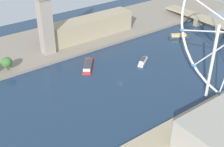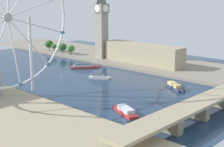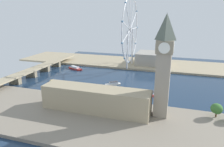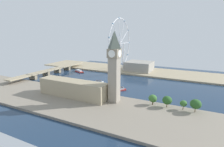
{
  "view_description": "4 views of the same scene",
  "coord_description": "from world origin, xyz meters",
  "views": [
    {
      "loc": [
        180.63,
        -142.5,
        144.96
      ],
      "look_at": [
        3.54,
        -11.74,
        14.75
      ],
      "focal_mm": 48.71,
      "sensor_mm": 36.0,
      "label": 1
    },
    {
      "loc": [
        214.3,
        274.07,
        81.46
      ],
      "look_at": [
        -4.55,
        68.07,
        11.69
      ],
      "focal_mm": 54.72,
      "sensor_mm": 36.0,
      "label": 2
    },
    {
      "loc": [
        -263.96,
        -38.69,
        92.46
      ],
      "look_at": [
        -23.61,
        38.92,
        18.63
      ],
      "focal_mm": 33.79,
      "sensor_mm": 36.0,
      "label": 3
    },
    {
      "loc": [
        -283.0,
        -123.19,
        90.72
      ],
      "look_at": [
        -17.93,
        10.7,
        21.37
      ],
      "focal_mm": 28.9,
      "sensor_mm": 36.0,
      "label": 4
    }
  ],
  "objects": [
    {
      "name": "tree_row_embankment",
      "position": [
        -75.48,
        -97.53,
        11.61
      ],
      "size": [
        11.92,
        58.74,
        15.02
      ],
      "color": "#513823",
      "rests_on": "riverbank_left"
    },
    {
      "name": "ground_plane",
      "position": [
        0.0,
        0.0,
        0.0
      ],
      "size": [
        391.75,
        391.75,
        0.0
      ],
      "primitive_type": "plane",
      "color": "#1E334C"
    },
    {
      "name": "tour_boat_0",
      "position": [
        42.71,
        125.24,
        2.0
      ],
      "size": [
        16.92,
        30.95,
        4.89
      ],
      "rotation": [
        0.0,
        0.0,
        4.32
      ],
      "color": "#B22D28",
      "rests_on": "ground_plane"
    },
    {
      "name": "tour_boat_1",
      "position": [
        -15.38,
        40.5,
        2.06
      ],
      "size": [
        16.28,
        21.53,
        5.19
      ],
      "rotation": [
        0.0,
        0.0,
        2.17
      ],
      "color": "white",
      "rests_on": "ground_plane"
    },
    {
      "name": "ferris_wheel",
      "position": [
        80.6,
        40.78,
        63.81
      ],
      "size": [
        111.03,
        3.2,
        116.59
      ],
      "color": "silver",
      "rests_on": "riverbank_right"
    },
    {
      "name": "tour_boat_3",
      "position": [
        -35.69,
        115.22,
        2.11
      ],
      "size": [
        18.18,
        27.63,
        4.96
      ],
      "rotation": [
        0.0,
        0.0,
        1.05
      ],
      "color": "#2D384C",
      "rests_on": "ground_plane"
    },
    {
      "name": "parliament_block",
      "position": [
        -95.91,
        31.73,
        14.27
      ],
      "size": [
        22.0,
        101.81,
        22.54
      ],
      "primitive_type": "cube",
      "color": "tan",
      "rests_on": "riverbank_left"
    },
    {
      "name": "tour_boat_2",
      "position": [
        -40.22,
        -8.72,
        2.05
      ],
      "size": [
        31.91,
        26.27,
        4.88
      ],
      "rotation": [
        0.0,
        0.0,
        2.48
      ],
      "color": "#B22D28",
      "rests_on": "ground_plane"
    },
    {
      "name": "clock_tower",
      "position": [
        -86.8,
        -27.17,
        49.15
      ],
      "size": [
        14.79,
        14.79,
        88.96
      ],
      "color": "gray",
      "rests_on": "riverbank_left"
    },
    {
      "name": "riverside_hall",
      "position": [
        109.66,
        4.35,
        13.18
      ],
      "size": [
        50.26,
        57.16,
        20.37
      ],
      "primitive_type": "cube",
      "color": "gray",
      "rests_on": "riverbank_right"
    },
    {
      "name": "riverbank_left",
      "position": [
        -110.88,
        0.0,
        1.5
      ],
      "size": [
        90.0,
        520.0,
        3.0
      ],
      "primitive_type": "cube",
      "color": "gray",
      "rests_on": "ground_plane"
    },
    {
      "name": "river_bridge",
      "position": [
        0.0,
        166.69,
        8.44
      ],
      "size": [
        203.75,
        17.71,
        11.31
      ],
      "color": "tan",
      "rests_on": "ground_plane"
    },
    {
      "name": "riverbank_right",
      "position": [
        110.88,
        0.0,
        1.5
      ],
      "size": [
        90.0,
        520.0,
        3.0
      ],
      "primitive_type": "cube",
      "color": "tan",
      "rests_on": "ground_plane"
    }
  ]
}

